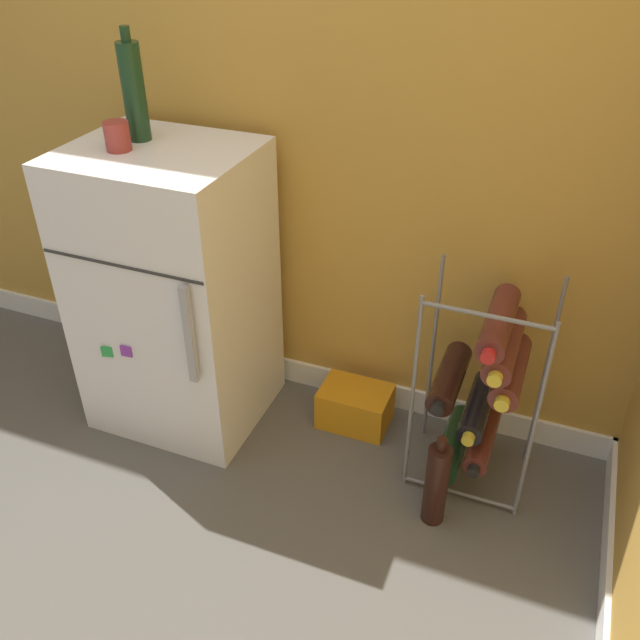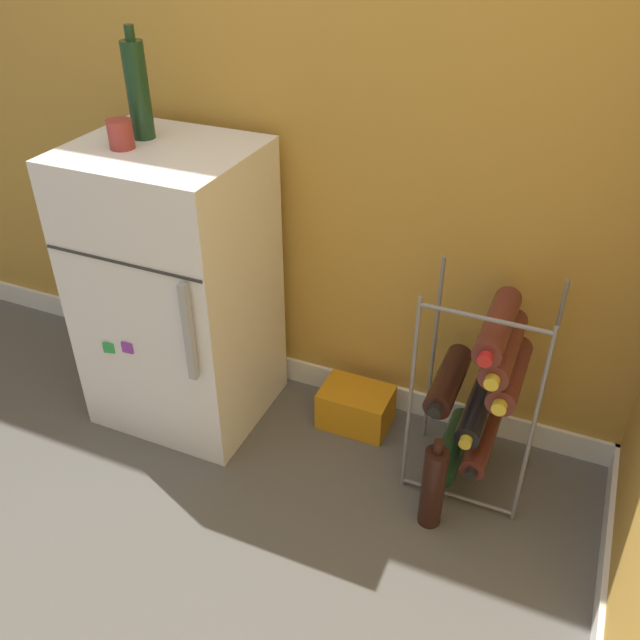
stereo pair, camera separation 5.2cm
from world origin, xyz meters
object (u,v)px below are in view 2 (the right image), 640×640
at_px(mini_fridge, 177,290).
at_px(fridge_top_bottle, 138,90).
at_px(loose_bottle_floor, 433,487).
at_px(fridge_top_cup, 121,134).
at_px(wine_rack, 481,389).
at_px(soda_box, 356,407).

height_order(mini_fridge, fridge_top_bottle, fridge_top_bottle).
bearing_deg(mini_fridge, loose_bottle_floor, -10.92).
xyz_separation_m(fridge_top_cup, fridge_top_bottle, (0.00, 0.10, 0.10)).
bearing_deg(fridge_top_cup, fridge_top_bottle, 87.79).
height_order(mini_fridge, loose_bottle_floor, mini_fridge).
bearing_deg(mini_fridge, fridge_top_bottle, 146.23).
bearing_deg(wine_rack, fridge_top_bottle, 179.14).
bearing_deg(wine_rack, loose_bottle_floor, -105.83).
height_order(mini_fridge, fridge_top_cup, fridge_top_cup).
bearing_deg(mini_fridge, wine_rack, 2.39).
bearing_deg(fridge_top_bottle, wine_rack, -0.86).
xyz_separation_m(mini_fridge, soda_box, (0.57, 0.13, -0.40)).
bearing_deg(fridge_top_bottle, mini_fridge, -33.77).
xyz_separation_m(mini_fridge, fridge_top_cup, (-0.09, -0.04, 0.51)).
bearing_deg(loose_bottle_floor, wine_rack, 74.17).
relative_size(fridge_top_cup, fridge_top_bottle, 0.26).
bearing_deg(soda_box, fridge_top_cup, -165.45).
height_order(soda_box, fridge_top_cup, fridge_top_cup).
bearing_deg(mini_fridge, fridge_top_cup, -155.25).
xyz_separation_m(fridge_top_bottle, loose_bottle_floor, (1.00, -0.23, -0.93)).
relative_size(fridge_top_bottle, loose_bottle_floor, 0.99).
xyz_separation_m(mini_fridge, wine_rack, (0.98, 0.04, -0.12)).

